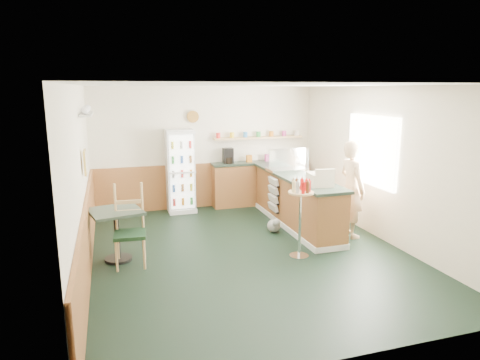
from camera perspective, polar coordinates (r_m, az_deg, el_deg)
name	(u,v)px	position (r m, az deg, el deg)	size (l,w,h in m)	color
ground	(248,252)	(7.17, 1.01, -9.59)	(6.00, 6.00, 0.00)	black
room_envelope	(222,155)	(7.39, -2.39, 3.33)	(5.04, 6.02, 2.72)	silver
service_counter	(296,203)	(8.45, 7.48, -3.02)	(0.68, 3.01, 1.01)	#A66835
back_counter	(259,181)	(9.93, 2.52, -0.15)	(2.24, 0.42, 1.69)	#A66835
drinks_fridge	(180,171)	(9.35, -7.94, 1.19)	(0.59, 0.52, 1.80)	silver
display_case	(287,160)	(8.71, 6.32, 2.66)	(0.79, 0.41, 0.45)	silver
cash_register	(320,179)	(7.48, 10.60, 0.08)	(0.38, 0.40, 0.22)	beige
shopkeeper	(352,189)	(7.95, 14.69, -1.16)	(0.59, 0.42, 1.76)	tan
condiment_stand	(301,205)	(6.79, 8.08, -3.38)	(0.40, 0.40, 1.25)	silver
newspaper_rack	(273,195)	(8.56, 4.47, -1.98)	(0.09, 0.43, 0.69)	black
cafe_table	(116,225)	(6.93, -16.15, -5.80)	(0.89, 0.89, 0.82)	black
cafe_chair	(129,223)	(6.75, -14.58, -5.53)	(0.50, 0.50, 1.24)	black
dog_doorstop	(274,225)	(8.08, 4.58, -6.04)	(0.25, 0.32, 0.30)	gray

